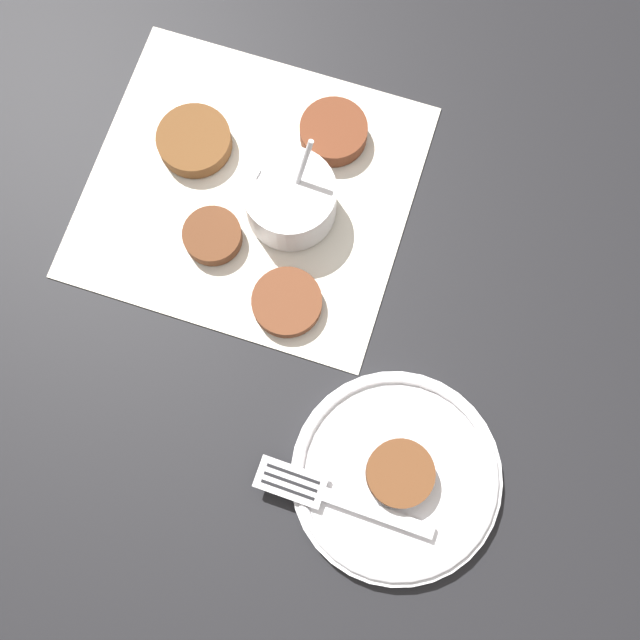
% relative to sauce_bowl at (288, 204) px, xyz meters
% --- Properties ---
extents(ground_plane, '(4.00, 4.00, 0.00)m').
position_rel_sauce_bowl_xyz_m(ground_plane, '(0.02, -0.00, -0.03)').
color(ground_plane, black).
extents(napkin, '(0.35, 0.33, 0.00)m').
position_rel_sauce_bowl_xyz_m(napkin, '(0.05, -0.01, -0.02)').
color(napkin, silver).
rests_on(napkin, ground_plane).
extents(sauce_bowl, '(0.10, 0.09, 0.10)m').
position_rel_sauce_bowl_xyz_m(sauce_bowl, '(0.00, 0.00, 0.00)').
color(sauce_bowl, silver).
rests_on(sauce_bowl, napkin).
extents(fritter_0, '(0.07, 0.07, 0.02)m').
position_rel_sauce_bowl_xyz_m(fritter_0, '(0.12, -0.02, -0.01)').
color(fritter_0, brown).
rests_on(fritter_0, napkin).
extents(fritter_1, '(0.06, 0.06, 0.02)m').
position_rel_sauce_bowl_xyz_m(fritter_1, '(0.05, 0.06, -0.01)').
color(fritter_1, brown).
rests_on(fritter_1, napkin).
extents(fritter_2, '(0.07, 0.07, 0.02)m').
position_rel_sauce_bowl_xyz_m(fritter_2, '(-0.00, -0.09, -0.01)').
color(fritter_2, brown).
rests_on(fritter_2, napkin).
extents(fritter_3, '(0.07, 0.07, 0.01)m').
position_rel_sauce_bowl_xyz_m(fritter_3, '(-0.04, 0.08, -0.02)').
color(fritter_3, brown).
rests_on(fritter_3, napkin).
extents(serving_plate, '(0.19, 0.19, 0.02)m').
position_rel_sauce_bowl_xyz_m(serving_plate, '(-0.20, 0.18, -0.02)').
color(serving_plate, silver).
rests_on(serving_plate, ground_plane).
extents(fritter_on_plate, '(0.06, 0.06, 0.02)m').
position_rel_sauce_bowl_xyz_m(fritter_on_plate, '(-0.20, 0.18, 0.00)').
color(fritter_on_plate, brown).
rests_on(fritter_on_plate, serving_plate).
extents(fork, '(0.16, 0.04, 0.00)m').
position_rel_sauce_bowl_xyz_m(fork, '(-0.15, 0.22, -0.00)').
color(fork, silver).
rests_on(fork, serving_plate).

